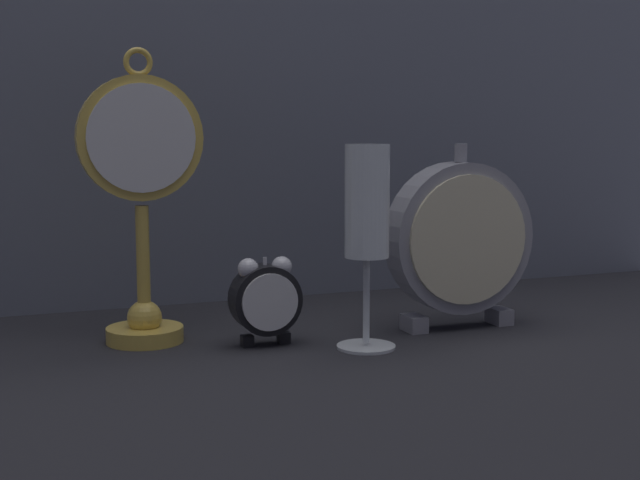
{
  "coord_description": "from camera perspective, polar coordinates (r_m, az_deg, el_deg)",
  "views": [
    {
      "loc": [
        -0.34,
        -0.78,
        0.22
      ],
      "look_at": [
        0.0,
        0.08,
        0.11
      ],
      "focal_mm": 50.0,
      "sensor_mm": 36.0,
      "label": 1
    }
  ],
  "objects": [
    {
      "name": "pocket_watch_on_stand",
      "position": [
        0.93,
        -11.34,
        2.57
      ],
      "size": [
        0.13,
        0.08,
        0.3
      ],
      "color": "gold",
      "rests_on": "ground_plane"
    },
    {
      "name": "mantel_clock_silver",
      "position": [
        1.0,
        8.93,
        0.06
      ],
      "size": [
        0.17,
        0.04,
        0.21
      ],
      "color": "gray",
      "rests_on": "ground_plane"
    },
    {
      "name": "alarm_clock_twin_bell",
      "position": [
        0.92,
        -3.51,
        -3.66
      ],
      "size": [
        0.07,
        0.03,
        0.09
      ],
      "color": "black",
      "rests_on": "ground_plane"
    },
    {
      "name": "fabric_backdrop_drape",
      "position": [
        1.17,
        -4.51,
        13.75
      ],
      "size": [
        1.27,
        0.01,
        0.71
      ],
      "primitive_type": "cube",
      "color": "slate",
      "rests_on": "ground_plane"
    },
    {
      "name": "ground_plane",
      "position": [
        0.88,
        1.9,
        -7.51
      ],
      "size": [
        4.0,
        4.0,
        0.0
      ],
      "primitive_type": "plane",
      "color": "#232328"
    },
    {
      "name": "champagne_flute",
      "position": [
        0.89,
        3.02,
        1.48
      ],
      "size": [
        0.06,
        0.06,
        0.21
      ],
      "color": "silver",
      "rests_on": "ground_plane"
    }
  ]
}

